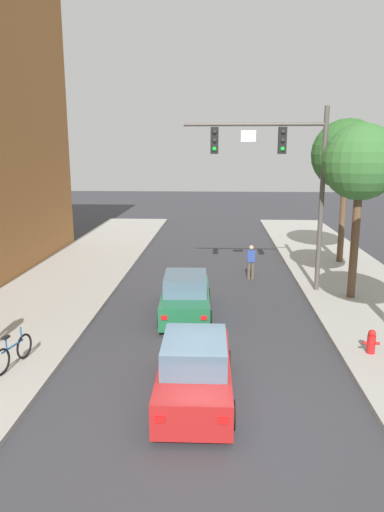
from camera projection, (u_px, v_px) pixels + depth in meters
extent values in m
plane|color=#38383D|center=(200.00, 404.00, 11.27)|extent=(120.00, 120.00, 0.00)
cylinder|color=#514C47|center=(322.00, 202.00, 19.20)|extent=(0.20, 0.20, 7.50)
cylinder|color=#514C47|center=(254.00, 124.00, 18.68)|extent=(5.64, 0.14, 0.14)
cube|color=black|center=(282.00, 141.00, 18.76)|extent=(0.32, 0.28, 1.05)
sphere|color=#2D2823|center=(283.00, 132.00, 18.54)|extent=(0.18, 0.18, 0.18)
sphere|color=#2D2823|center=(283.00, 140.00, 18.61)|extent=(0.18, 0.18, 0.18)
sphere|color=green|center=(282.00, 149.00, 18.68)|extent=(0.18, 0.18, 0.18)
cube|color=black|center=(214.00, 141.00, 18.90)|extent=(0.32, 0.28, 1.05)
sphere|color=#2D2823|center=(215.00, 132.00, 18.68)|extent=(0.18, 0.18, 0.18)
sphere|color=#2D2823|center=(214.00, 141.00, 18.75)|extent=(0.18, 0.18, 0.18)
sphere|color=green|center=(214.00, 149.00, 18.83)|extent=(0.18, 0.18, 0.18)
cube|color=white|center=(248.00, 136.00, 18.77)|extent=(0.60, 0.03, 0.44)
cube|color=#1E663D|center=(186.00, 301.00, 17.20)|extent=(1.88, 4.27, 0.80)
cube|color=slate|center=(186.00, 283.00, 16.90)|extent=(1.58, 2.06, 0.64)
cylinder|color=black|center=(166.00, 296.00, 18.54)|extent=(0.25, 0.65, 0.64)
cylinder|color=black|center=(207.00, 296.00, 18.52)|extent=(0.25, 0.65, 0.64)
cylinder|color=black|center=(161.00, 319.00, 16.00)|extent=(0.25, 0.65, 0.64)
cylinder|color=black|center=(208.00, 320.00, 15.98)|extent=(0.25, 0.65, 0.64)
cube|color=red|center=(164.00, 318.00, 15.12)|extent=(0.20, 0.05, 0.14)
cube|color=red|center=(204.00, 318.00, 15.10)|extent=(0.20, 0.05, 0.14)
cube|color=#B21E1E|center=(195.00, 376.00, 11.46)|extent=(1.76, 4.23, 0.80)
cube|color=slate|center=(195.00, 351.00, 11.16)|extent=(1.53, 2.02, 0.64)
cylinder|color=black|center=(167.00, 361.00, 12.82)|extent=(0.23, 0.64, 0.64)
cylinder|color=black|center=(226.00, 362.00, 12.76)|extent=(0.23, 0.64, 0.64)
cylinder|color=black|center=(156.00, 413.00, 10.28)|extent=(0.23, 0.64, 0.64)
cylinder|color=black|center=(230.00, 415.00, 10.22)|extent=(0.23, 0.64, 0.64)
cube|color=red|center=(159.00, 419.00, 9.40)|extent=(0.20, 0.04, 0.14)
cube|color=red|center=(223.00, 421.00, 9.35)|extent=(0.20, 0.04, 0.14)
cylinder|color=brown|center=(249.00, 271.00, 22.07)|extent=(0.14, 0.14, 0.85)
cylinder|color=brown|center=(253.00, 271.00, 22.06)|extent=(0.14, 0.14, 0.85)
cube|color=#2D4799|center=(251.00, 256.00, 21.91)|extent=(0.36, 0.22, 0.56)
sphere|color=tan|center=(251.00, 248.00, 21.83)|extent=(0.22, 0.22, 0.22)
torus|color=black|center=(24.00, 346.00, 13.34)|extent=(0.19, 0.72, 0.72)
torus|color=black|center=(1.00, 362.00, 12.34)|extent=(0.19, 0.72, 0.72)
cylinder|color=#194C8C|center=(13.00, 346.00, 12.79)|extent=(0.22, 0.94, 0.05)
cylinder|color=#194C8C|center=(6.00, 344.00, 12.50)|extent=(0.04, 0.04, 0.35)
cylinder|color=#194C8C|center=(21.00, 334.00, 13.14)|extent=(0.04, 0.04, 0.40)
cube|color=black|center=(6.00, 337.00, 12.46)|extent=(0.16, 0.26, 0.06)
cylinder|color=red|center=(371.00, 344.00, 13.69)|extent=(0.24, 0.24, 0.55)
sphere|color=red|center=(372.00, 333.00, 13.61)|extent=(0.22, 0.22, 0.22)
cylinder|color=red|center=(365.00, 343.00, 13.69)|extent=(0.12, 0.09, 0.09)
cylinder|color=red|center=(377.00, 343.00, 13.67)|extent=(0.12, 0.09, 0.09)
cylinder|color=brown|center=(354.00, 245.00, 18.57)|extent=(0.32, 0.32, 4.27)
sphere|color=#387033|center=(361.00, 162.00, 17.86)|extent=(2.91, 2.91, 2.91)
cylinder|color=brown|center=(342.00, 222.00, 24.64)|extent=(0.32, 0.32, 4.25)
sphere|color=#2D6028|center=(347.00, 154.00, 23.88)|extent=(3.58, 3.58, 3.58)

